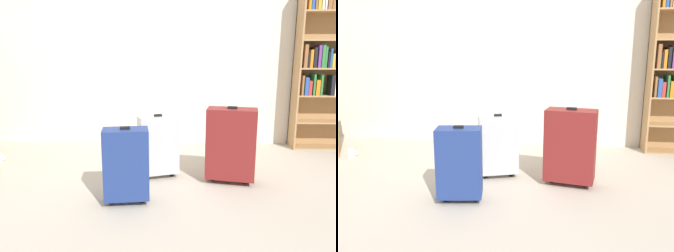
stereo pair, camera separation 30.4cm
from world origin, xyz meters
The scene contains 6 objects.
ground_plane centered at (0.00, 0.00, 0.00)m, with size 10.37×10.37×0.00m, color #B2A899.
back_wall centered at (0.00, 1.73, 1.30)m, with size 5.93×0.10×2.60m, color beige.
mug centered at (-1.76, 0.78, 0.05)m, with size 0.12×0.08×0.10m.
suitcase_dark_red centered at (0.73, 0.29, 0.38)m, with size 0.49×0.32×0.72m.
suitcase_silver centered at (0.05, 0.39, 0.33)m, with size 0.42×0.31×0.63m.
suitcase_navy_blue centered at (-0.17, -0.20, 0.33)m, with size 0.39×0.27×0.64m.
Camera 2 is at (0.58, -2.71, 1.20)m, focal length 35.99 mm.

